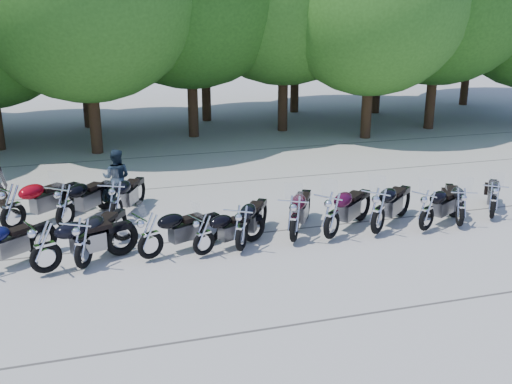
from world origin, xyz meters
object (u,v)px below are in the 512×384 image
object	(u,v)px
motorcycle_10	(461,206)
motorcycle_4	(204,234)
motorcycle_6	(294,218)
motorcycle_8	(378,210)
motorcycle_7	(332,214)
motorcycle_9	(427,209)
rider_1	(117,178)
motorcycle_2	(83,242)
motorcycle_5	(241,227)
motorcycle_11	(494,199)
motorcycle_14	(116,201)
motorcycle_1	(45,246)
motorcycle_13	(64,205)
motorcycle_3	(150,235)
motorcycle_12	(12,206)

from	to	relation	value
motorcycle_10	motorcycle_4	bearing A→B (deg)	23.23
motorcycle_6	motorcycle_8	size ratio (longest dim) A/B	0.97
motorcycle_7	motorcycle_9	distance (m)	2.52
motorcycle_9	rider_1	distance (m)	8.53
motorcycle_2	motorcycle_7	bearing A→B (deg)	-150.34
motorcycle_5	motorcycle_11	bearing A→B (deg)	-145.79
motorcycle_4	motorcycle_6	xyz separation A→B (m)	(2.25, 0.18, 0.10)
motorcycle_8	motorcycle_11	size ratio (longest dim) A/B	1.18
motorcycle_2	motorcycle_7	world-z (taller)	motorcycle_7
motorcycle_6	motorcycle_10	world-z (taller)	motorcycle_6
motorcycle_5	motorcycle_7	xyz separation A→B (m)	(2.29, 0.09, 0.05)
motorcycle_8	motorcycle_14	size ratio (longest dim) A/B	1.05
motorcycle_7	motorcycle_14	world-z (taller)	motorcycle_7
motorcycle_9	rider_1	xyz separation A→B (m)	(-7.35, 4.32, 0.20)
motorcycle_4	motorcycle_9	size ratio (longest dim) A/B	0.93
motorcycle_8	rider_1	distance (m)	7.37
motorcycle_5	motorcycle_1	bearing A→B (deg)	32.48
motorcycle_6	motorcycle_7	distance (m)	0.94
motorcycle_5	motorcycle_6	distance (m)	1.37
motorcycle_2	motorcycle_11	xyz separation A→B (m)	(10.52, 0.22, -0.08)
motorcycle_14	rider_1	xyz separation A→B (m)	(0.13, 1.61, 0.16)
motorcycle_10	rider_1	xyz separation A→B (m)	(-8.36, 4.27, 0.23)
motorcycle_9	motorcycle_14	xyz separation A→B (m)	(-7.48, 2.71, 0.04)
motorcycle_5	motorcycle_13	bearing A→B (deg)	-1.82
motorcycle_9	motorcycle_8	bearing A→B (deg)	54.41
motorcycle_1	motorcycle_13	size ratio (longest dim) A/B	1.01
motorcycle_4	motorcycle_13	size ratio (longest dim) A/B	0.85
motorcycle_7	motorcycle_11	distance (m)	4.71
motorcycle_4	motorcycle_7	distance (m)	3.18
motorcycle_1	motorcycle_2	xyz separation A→B (m)	(0.77, 0.05, -0.02)
motorcycle_1	motorcycle_9	world-z (taller)	motorcycle_1
motorcycle_8	motorcycle_11	bearing A→B (deg)	-128.13
motorcycle_3	motorcycle_13	size ratio (longest dim) A/B	0.94
motorcycle_4	motorcycle_6	bearing A→B (deg)	-109.57
motorcycle_3	motorcycle_14	world-z (taller)	motorcycle_14
motorcycle_8	motorcycle_3	bearing A→B (deg)	48.60
motorcycle_3	motorcycle_12	bearing A→B (deg)	25.61
motorcycle_6	motorcycle_14	size ratio (longest dim) A/B	1.02
motorcycle_5	motorcycle_6	bearing A→B (deg)	-140.59
motorcycle_6	motorcycle_13	bearing A→B (deg)	4.19
motorcycle_2	motorcycle_10	distance (m)	9.34
motorcycle_14	motorcycle_12	bearing A→B (deg)	21.34
motorcycle_3	motorcycle_11	distance (m)	9.07
motorcycle_4	motorcycle_12	world-z (taller)	motorcycle_12
motorcycle_2	motorcycle_11	size ratio (longest dim) A/B	1.14
motorcycle_13	motorcycle_9	bearing A→B (deg)	-159.75
motorcycle_8	motorcycle_9	size ratio (longest dim) A/B	1.11
motorcycle_2	motorcycle_4	size ratio (longest dim) A/B	1.15
rider_1	motorcycle_1	bearing A→B (deg)	86.10
motorcycle_3	motorcycle_10	distance (m)	7.89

